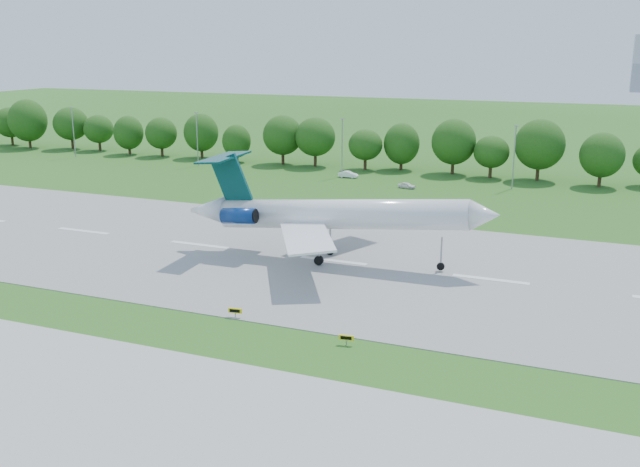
{
  "coord_description": "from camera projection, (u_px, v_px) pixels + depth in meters",
  "views": [
    {
      "loc": [
        31.35,
        -56.97,
        27.2
      ],
      "look_at": [
        0.96,
        18.0,
        5.54
      ],
      "focal_mm": 40.0,
      "sensor_mm": 36.0,
      "label": 1
    }
  ],
  "objects": [
    {
      "name": "taxi_sign_left",
      "position": [
        235.0,
        311.0,
        72.72
      ],
      "size": [
        1.47,
        0.35,
        1.02
      ],
      "rotation": [
        0.0,
        0.0,
        0.13
      ],
      "color": "gray",
      "rests_on": "ground"
    },
    {
      "name": "ground",
      "position": [
        242.0,
        332.0,
        69.41
      ],
      "size": [
        600.0,
        600.0,
        0.0
      ],
      "primitive_type": "plane",
      "color": "#265716",
      "rests_on": "ground"
    },
    {
      "name": "service_vehicle_b",
      "position": [
        407.0,
        185.0,
        137.77
      ],
      "size": [
        3.62,
        2.06,
        1.16
      ],
      "primitive_type": "imported",
      "rotation": [
        0.0,
        0.0,
        1.36
      ],
      "color": "white",
      "rests_on": "ground"
    },
    {
      "name": "tree_line",
      "position": [
        447.0,
        146.0,
        150.17
      ],
      "size": [
        288.4,
        8.4,
        10.4
      ],
      "color": "#382314",
      "rests_on": "ground"
    },
    {
      "name": "light_poles",
      "position": [
        424.0,
        151.0,
        142.09
      ],
      "size": [
        175.9,
        0.25,
        12.19
      ],
      "color": "gray",
      "rests_on": "ground"
    },
    {
      "name": "runway",
      "position": [
        333.0,
        261.0,
        91.78
      ],
      "size": [
        400.0,
        45.0,
        0.08
      ],
      "primitive_type": "cube",
      "color": "gray",
      "rests_on": "ground"
    },
    {
      "name": "airliner",
      "position": [
        326.0,
        213.0,
        90.42
      ],
      "size": [
        41.09,
        29.81,
        13.27
      ],
      "rotation": [
        0.0,
        -0.07,
        0.06
      ],
      "color": "white",
      "rests_on": "ground"
    },
    {
      "name": "taxi_sign_centre",
      "position": [
        346.0,
        338.0,
        66.1
      ],
      "size": [
        1.42,
        0.36,
        0.99
      ],
      "rotation": [
        0.0,
        0.0,
        0.14
      ],
      "color": "gray",
      "rests_on": "ground"
    },
    {
      "name": "service_vehicle_a",
      "position": [
        348.0,
        174.0,
        148.78
      ],
      "size": [
        4.12,
        1.54,
        1.34
      ],
      "primitive_type": "imported",
      "rotation": [
        0.0,
        0.0,
        1.54
      ],
      "color": "white",
      "rests_on": "ground"
    },
    {
      "name": "taxiway",
      "position": [
        128.0,
        418.0,
        53.28
      ],
      "size": [
        400.0,
        23.0,
        0.08
      ],
      "primitive_type": "cube",
      "color": "#ADADA8",
      "rests_on": "ground"
    }
  ]
}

